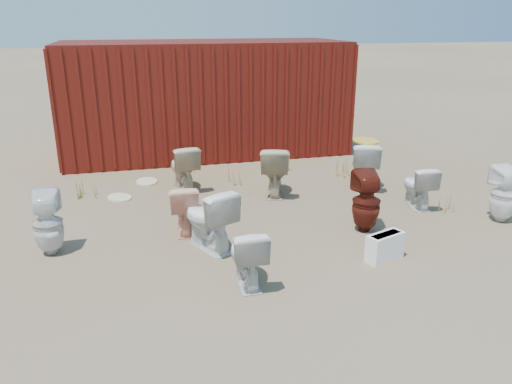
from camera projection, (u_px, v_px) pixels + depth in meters
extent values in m
plane|color=brown|center=(267.00, 245.00, 6.64)|extent=(100.00, 100.00, 0.00)
cube|color=#49130C|center=(205.00, 98.00, 11.00)|extent=(6.00, 2.40, 2.40)
imported|color=silver|center=(208.00, 219.00, 6.42)|extent=(0.77, 0.94, 0.84)
imported|color=#F5A98D|center=(184.00, 208.00, 6.96)|extent=(0.44, 0.72, 0.71)
imported|color=silver|center=(247.00, 256.00, 5.58)|extent=(0.40, 0.69, 0.70)
imported|color=#54170E|center=(366.00, 202.00, 6.97)|extent=(0.43, 0.44, 0.87)
imported|color=silver|center=(418.00, 186.00, 7.88)|extent=(0.43, 0.70, 0.69)
imported|color=silver|center=(48.00, 223.00, 6.29)|extent=(0.38, 0.39, 0.83)
imported|color=#CAB594|center=(183.00, 167.00, 8.69)|extent=(0.56, 0.84, 0.81)
imported|color=#BFAE8B|center=(275.00, 170.00, 8.44)|extent=(0.70, 0.94, 0.85)
imported|color=silver|center=(364.00, 165.00, 8.75)|extent=(0.72, 0.94, 0.85)
imported|color=white|center=(504.00, 194.00, 7.31)|extent=(0.40, 0.41, 0.84)
ellipsoid|color=gold|center=(366.00, 141.00, 8.60)|extent=(0.43, 0.54, 0.02)
cube|color=white|center=(385.00, 247.00, 6.19)|extent=(0.54, 0.36, 0.35)
ellipsoid|color=beige|center=(147.00, 182.00, 9.19)|extent=(0.42, 0.52, 0.02)
ellipsoid|color=beige|center=(119.00, 198.00, 8.37)|extent=(0.55, 0.59, 0.02)
cone|color=#9F853F|center=(85.00, 188.00, 8.35)|extent=(0.36, 0.36, 0.33)
cone|color=#9F853F|center=(235.00, 176.00, 9.05)|extent=(0.32, 0.32, 0.32)
cone|color=#9F853F|center=(344.00, 167.00, 9.53)|extent=(0.36, 0.36, 0.33)
cone|color=#9F853F|center=(194.00, 167.00, 9.69)|extent=(0.30, 0.30, 0.23)
cone|color=#9F853F|center=(285.00, 162.00, 9.85)|extent=(0.34, 0.34, 0.33)
cone|color=#9F853F|center=(446.00, 203.00, 7.76)|extent=(0.28, 0.28, 0.27)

